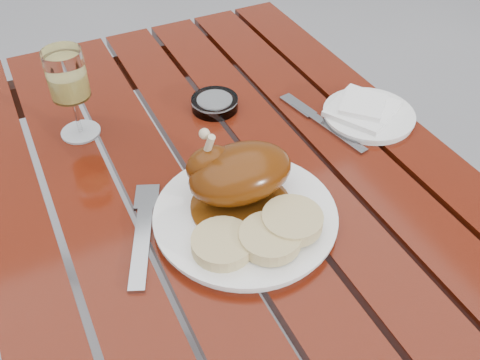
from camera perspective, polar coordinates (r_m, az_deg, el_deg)
name	(u,v)px	position (r m, az deg, el deg)	size (l,w,h in m)	color
table	(233,307)	(1.20, -0.76, -13.44)	(0.80, 1.20, 0.75)	maroon
dinner_plate	(245,217)	(0.84, 0.57, -3.93)	(0.29, 0.29, 0.02)	white
roast_duck	(236,174)	(0.83, -0.40, 0.69)	(0.18, 0.16, 0.12)	#592C0A
bread_dumplings	(262,234)	(0.79, 2.36, -5.75)	(0.20, 0.12, 0.03)	#CFBB7E
wine_glass	(71,94)	(1.01, -17.54, 8.70)	(0.07, 0.07, 0.17)	#E0CF65
side_plate	(369,115)	(1.08, 13.55, 6.72)	(0.18, 0.18, 0.01)	white
napkin	(362,109)	(1.07, 12.91, 7.43)	(0.12, 0.11, 0.01)	white
ashtray	(215,103)	(1.08, -2.71, 8.16)	(0.09, 0.09, 0.02)	#B2B7BC
fork	(142,238)	(0.83, -10.37, -6.12)	(0.02, 0.20, 0.01)	gray
knife	(328,126)	(1.04, 9.35, 5.66)	(0.02, 0.19, 0.01)	gray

